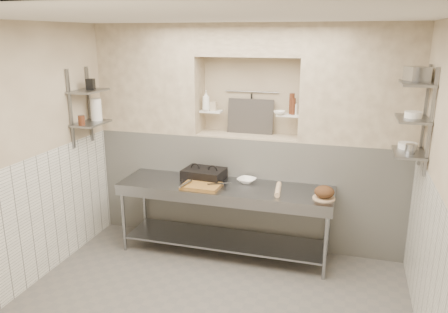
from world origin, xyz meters
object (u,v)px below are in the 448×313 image
at_px(prep_table, 224,206).
at_px(panini_press, 204,174).
at_px(mixing_bowl, 247,180).
at_px(bowl_alcove, 279,113).
at_px(bread_loaf, 324,192).
at_px(bottle_soap, 206,101).
at_px(cutting_board, 201,186).
at_px(jug_left, 96,110).
at_px(rolling_pin, 278,189).

bearing_deg(prep_table, panini_press, 153.09).
bearing_deg(mixing_bowl, bowl_alcove, 43.96).
height_order(bread_loaf, bottle_soap, bottle_soap).
xyz_separation_m(prep_table, mixing_bowl, (0.23, 0.20, 0.28)).
height_order(cutting_board, jug_left, jug_left).
xyz_separation_m(bottle_soap, jug_left, (-1.29, -0.52, -0.09)).
distance_m(panini_press, bottle_soap, 0.95).
bearing_deg(bottle_soap, bread_loaf, -21.37).
distance_m(panini_press, cutting_board, 0.31).
relative_size(rolling_pin, bowl_alcove, 2.81).
height_order(panini_press, mixing_bowl, panini_press).
bearing_deg(bowl_alcove, bread_loaf, -44.31).
xyz_separation_m(panini_press, bottle_soap, (-0.08, 0.36, 0.87)).
relative_size(prep_table, panini_press, 4.93).
bearing_deg(panini_press, rolling_pin, -6.30).
distance_m(prep_table, bowl_alcove, 1.33).
bearing_deg(bowl_alcove, mixing_bowl, -136.04).
xyz_separation_m(cutting_board, bread_loaf, (1.43, 0.04, 0.06)).
height_order(bread_loaf, jug_left, jug_left).
height_order(bowl_alcove, jug_left, jug_left).
bearing_deg(bread_loaf, panini_press, 170.17).
bearing_deg(cutting_board, mixing_bowl, 35.27).
bearing_deg(panini_press, cutting_board, -72.54).
bearing_deg(bowl_alcove, jug_left, -167.16).
bearing_deg(bread_loaf, cutting_board, -178.43).
distance_m(prep_table, panini_press, 0.48).
height_order(panini_press, cutting_board, panini_press).
relative_size(prep_table, cutting_board, 5.80).
bearing_deg(prep_table, mixing_bowl, 40.43).
xyz_separation_m(cutting_board, rolling_pin, (0.90, 0.11, 0.01)).
bearing_deg(rolling_pin, jug_left, 179.25).
distance_m(rolling_pin, bread_loaf, 0.53).
relative_size(cutting_board, mixing_bowl, 2.03).
relative_size(panini_press, cutting_board, 1.18).
bearing_deg(prep_table, bottle_soap, 127.39).
bearing_deg(bottle_soap, rolling_pin, -27.44).
relative_size(mixing_bowl, bread_loaf, 0.99).
bearing_deg(jug_left, bread_loaf, -2.03).
bearing_deg(cutting_board, jug_left, 174.41).
xyz_separation_m(panini_press, cutting_board, (0.07, -0.30, -0.05)).
relative_size(rolling_pin, jug_left, 1.48).
bearing_deg(rolling_pin, cutting_board, -173.05).
bearing_deg(rolling_pin, panini_press, 169.02).
relative_size(mixing_bowl, jug_left, 0.81).
bearing_deg(rolling_pin, bread_loaf, -7.68).
relative_size(panini_press, jug_left, 1.92).
height_order(prep_table, cutting_board, cutting_board).
height_order(cutting_board, bowl_alcove, bowl_alcove).
bearing_deg(mixing_bowl, bread_loaf, -17.24).
bearing_deg(prep_table, rolling_pin, -2.59).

